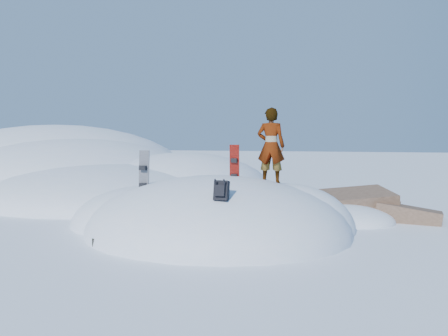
% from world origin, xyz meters
% --- Properties ---
extents(ground, '(120.00, 120.00, 0.00)m').
position_xyz_m(ground, '(0.00, 0.00, 0.00)').
color(ground, white).
rests_on(ground, ground).
extents(snow_mound, '(8.00, 6.00, 3.00)m').
position_xyz_m(snow_mound, '(-0.17, 0.24, 0.00)').
color(snow_mound, white).
rests_on(snow_mound, ground).
extents(snow_ridge, '(21.50, 18.50, 6.40)m').
position_xyz_m(snow_ridge, '(-10.43, 9.85, 0.00)').
color(snow_ridge, white).
rests_on(snow_ridge, ground).
extents(rock_outcrop, '(4.68, 4.41, 1.68)m').
position_xyz_m(rock_outcrop, '(3.72, 3.01, 0.01)').
color(rock_outcrop, brown).
rests_on(rock_outcrop, ground).
extents(snowboard_red, '(0.26, 0.14, 1.38)m').
position_xyz_m(snowboard_red, '(0.42, 0.29, 1.64)').
color(snowboard_red, '#BB130A').
rests_on(snowboard_red, snow_mound).
extents(snowboard_dark, '(0.29, 0.20, 1.52)m').
position_xyz_m(snowboard_dark, '(-1.86, -0.42, 1.43)').
color(snowboard_dark, black).
rests_on(snowboard_dark, snow_mound).
extents(backpack, '(0.32, 0.37, 0.51)m').
position_xyz_m(backpack, '(0.59, -1.82, 1.35)').
color(backpack, black).
rests_on(backpack, snow_mound).
extents(gear_pile, '(0.94, 0.74, 0.24)m').
position_xyz_m(gear_pile, '(-2.09, -1.81, 0.12)').
color(gear_pile, black).
rests_on(gear_pile, ground).
extents(person, '(0.75, 0.51, 2.00)m').
position_xyz_m(person, '(1.38, 0.42, 2.28)').
color(person, slate).
rests_on(person, snow_mound).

